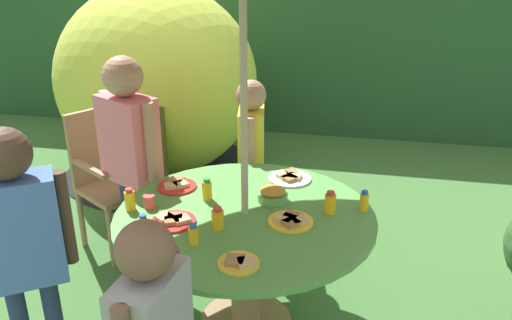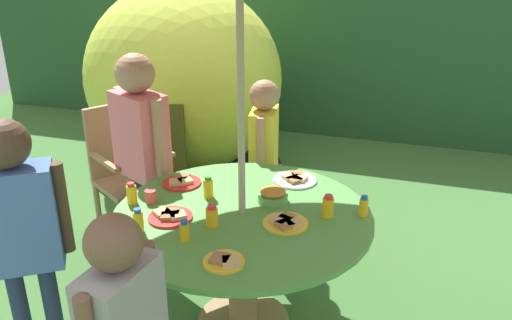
{
  "view_description": "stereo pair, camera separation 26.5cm",
  "coord_description": "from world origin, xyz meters",
  "px_view_note": "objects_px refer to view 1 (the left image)",
  "views": [
    {
      "loc": [
        0.52,
        -2.26,
        1.95
      ],
      "look_at": [
        0.03,
        0.14,
        0.95
      ],
      "focal_mm": 35.86,
      "sensor_mm": 36.0,
      "label": 1
    },
    {
      "loc": [
        0.78,
        -2.19,
        1.95
      ],
      "look_at": [
        0.03,
        0.14,
        0.95
      ],
      "focal_mm": 35.86,
      "sensor_mm": 36.0,
      "label": 2
    }
  ],
  "objects_px": {
    "garden_table": "(245,242)",
    "juice_bottle_mid_right": "(207,190)",
    "snack_bowl": "(273,194)",
    "juice_bottle_near_right": "(144,227)",
    "juice_bottle_far_left": "(364,201)",
    "cup_near": "(144,248)",
    "cup_far": "(149,201)",
    "juice_bottle_spot_b": "(330,203)",
    "child_in_yellow_shirt": "(251,142)",
    "juice_bottle_back_edge": "(193,235)",
    "dome_tent": "(157,82)",
    "plate_near_left": "(173,220)",
    "plate_center_back": "(290,177)",
    "plate_center_front": "(177,185)",
    "plate_mid_left": "(291,220)",
    "child_in_blue_shirt": "(20,232)",
    "child_in_pink_shirt": "(129,140)",
    "juice_bottle_spot_a": "(218,219)",
    "wooden_chair": "(111,172)",
    "juice_bottle_far_right": "(130,200)"
  },
  "relations": [
    {
      "from": "snack_bowl",
      "to": "juice_bottle_near_right",
      "type": "xyz_separation_m",
      "value": [
        -0.52,
        -0.5,
        0.02
      ]
    },
    {
      "from": "child_in_pink_shirt",
      "to": "plate_mid_left",
      "type": "height_order",
      "value": "child_in_pink_shirt"
    },
    {
      "from": "juice_bottle_spot_a",
      "to": "snack_bowl",
      "type": "bearing_deg",
      "value": 59.03
    },
    {
      "from": "wooden_chair",
      "to": "plate_near_left",
      "type": "bearing_deg",
      "value": -105.58
    },
    {
      "from": "cup_far",
      "to": "juice_bottle_spot_b",
      "type": "bearing_deg",
      "value": 7.92
    },
    {
      "from": "plate_center_front",
      "to": "cup_near",
      "type": "relative_size",
      "value": 3.08
    },
    {
      "from": "cup_near",
      "to": "cup_far",
      "type": "xyz_separation_m",
      "value": [
        -0.16,
        0.43,
        -0.0
      ]
    },
    {
      "from": "juice_bottle_near_right",
      "to": "juice_bottle_spot_b",
      "type": "xyz_separation_m",
      "value": [
        0.83,
        0.42,
        -0.0
      ]
    },
    {
      "from": "juice_bottle_far_left",
      "to": "plate_mid_left",
      "type": "bearing_deg",
      "value": -149.06
    },
    {
      "from": "plate_center_back",
      "to": "juice_bottle_spot_a",
      "type": "xyz_separation_m",
      "value": [
        -0.26,
        -0.64,
        0.04
      ]
    },
    {
      "from": "child_in_blue_shirt",
      "to": "juice_bottle_far_left",
      "type": "height_order",
      "value": "child_in_blue_shirt"
    },
    {
      "from": "juice_bottle_mid_right",
      "to": "snack_bowl",
      "type": "bearing_deg",
      "value": 9.46
    },
    {
      "from": "garden_table",
      "to": "juice_bottle_near_right",
      "type": "xyz_separation_m",
      "value": [
        -0.41,
        -0.33,
        0.23
      ]
    },
    {
      "from": "wooden_chair",
      "to": "plate_center_front",
      "type": "distance_m",
      "value": 0.83
    },
    {
      "from": "plate_center_back",
      "to": "juice_bottle_back_edge",
      "type": "bearing_deg",
      "value": -112.51
    },
    {
      "from": "plate_center_back",
      "to": "juice_bottle_far_right",
      "type": "bearing_deg",
      "value": -144.52
    },
    {
      "from": "plate_near_left",
      "to": "juice_bottle_far_right",
      "type": "bearing_deg",
      "value": 161.81
    },
    {
      "from": "plate_center_back",
      "to": "cup_near",
      "type": "relative_size",
      "value": 3.5
    },
    {
      "from": "juice_bottle_mid_right",
      "to": "juice_bottle_back_edge",
      "type": "xyz_separation_m",
      "value": [
        0.07,
        -0.45,
        -0.01
      ]
    },
    {
      "from": "plate_near_left",
      "to": "juice_bottle_back_edge",
      "type": "distance_m",
      "value": 0.24
    },
    {
      "from": "cup_far",
      "to": "juice_bottle_far_right",
      "type": "bearing_deg",
      "value": -154.73
    },
    {
      "from": "dome_tent",
      "to": "plate_mid_left",
      "type": "height_order",
      "value": "dome_tent"
    },
    {
      "from": "dome_tent",
      "to": "plate_center_back",
      "type": "distance_m",
      "value": 2.08
    },
    {
      "from": "dome_tent",
      "to": "juice_bottle_mid_right",
      "type": "xyz_separation_m",
      "value": [
        1.02,
        -1.87,
        -0.09
      ]
    },
    {
      "from": "dome_tent",
      "to": "juice_bottle_far_left",
      "type": "distance_m",
      "value": 2.6
    },
    {
      "from": "plate_mid_left",
      "to": "juice_bottle_mid_right",
      "type": "distance_m",
      "value": 0.51
    },
    {
      "from": "child_in_yellow_shirt",
      "to": "plate_center_front",
      "type": "bearing_deg",
      "value": -32.57
    },
    {
      "from": "juice_bottle_far_left",
      "to": "cup_near",
      "type": "bearing_deg",
      "value": -146.36
    },
    {
      "from": "juice_bottle_spot_a",
      "to": "garden_table",
      "type": "bearing_deg",
      "value": 61.61
    },
    {
      "from": "garden_table",
      "to": "juice_bottle_mid_right",
      "type": "distance_m",
      "value": 0.35
    },
    {
      "from": "child_in_yellow_shirt",
      "to": "juice_bottle_back_edge",
      "type": "height_order",
      "value": "child_in_yellow_shirt"
    },
    {
      "from": "garden_table",
      "to": "juice_bottle_spot_b",
      "type": "height_order",
      "value": "juice_bottle_spot_b"
    },
    {
      "from": "child_in_yellow_shirt",
      "to": "juice_bottle_back_edge",
      "type": "relative_size",
      "value": 11.39
    },
    {
      "from": "child_in_pink_shirt",
      "to": "snack_bowl",
      "type": "distance_m",
      "value": 0.97
    },
    {
      "from": "plate_near_left",
      "to": "juice_bottle_spot_b",
      "type": "xyz_separation_m",
      "value": [
        0.75,
        0.26,
        0.04
      ]
    },
    {
      "from": "snack_bowl",
      "to": "juice_bottle_back_edge",
      "type": "height_order",
      "value": "juice_bottle_back_edge"
    },
    {
      "from": "child_in_blue_shirt",
      "to": "juice_bottle_spot_b",
      "type": "relative_size",
      "value": 10.91
    },
    {
      "from": "garden_table",
      "to": "plate_near_left",
      "type": "distance_m",
      "value": 0.41
    },
    {
      "from": "wooden_chair",
      "to": "cup_far",
      "type": "bearing_deg",
      "value": -108.33
    },
    {
      "from": "juice_bottle_spot_a",
      "to": "cup_near",
      "type": "bearing_deg",
      "value": -130.7
    },
    {
      "from": "juice_bottle_far_left",
      "to": "dome_tent",
      "type": "bearing_deg",
      "value": 135.37
    },
    {
      "from": "dome_tent",
      "to": "plate_center_back",
      "type": "xyz_separation_m",
      "value": [
        1.42,
        -1.52,
        -0.14
      ]
    },
    {
      "from": "plate_center_back",
      "to": "cup_far",
      "type": "height_order",
      "value": "cup_far"
    },
    {
      "from": "child_in_blue_shirt",
      "to": "juice_bottle_mid_right",
      "type": "bearing_deg",
      "value": 13.91
    },
    {
      "from": "plate_near_left",
      "to": "juice_bottle_mid_right",
      "type": "xyz_separation_m",
      "value": [
        0.09,
        0.28,
        0.04
      ]
    },
    {
      "from": "juice_bottle_back_edge",
      "to": "juice_bottle_spot_a",
      "type": "height_order",
      "value": "juice_bottle_spot_a"
    },
    {
      "from": "dome_tent",
      "to": "juice_bottle_spot_b",
      "type": "xyz_separation_m",
      "value": [
        1.68,
        -1.89,
        -0.1
      ]
    },
    {
      "from": "child_in_blue_shirt",
      "to": "cup_near",
      "type": "relative_size",
      "value": 17.97
    },
    {
      "from": "juice_bottle_spot_b",
      "to": "garden_table",
      "type": "bearing_deg",
      "value": -167.54
    },
    {
      "from": "juice_bottle_spot_a",
      "to": "wooden_chair",
      "type": "bearing_deg",
      "value": 139.3
    }
  ]
}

